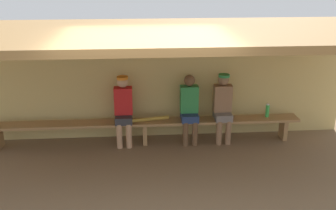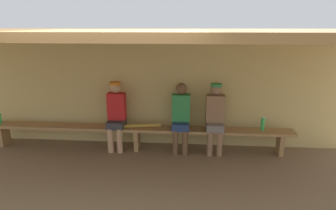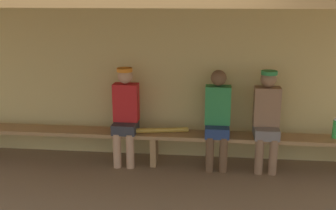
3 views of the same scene
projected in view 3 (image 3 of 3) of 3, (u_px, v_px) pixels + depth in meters
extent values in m
cube|color=tan|center=(158.00, 80.00, 6.01)|extent=(8.00, 0.20, 2.20)
cube|color=#9E7547|center=(154.00, 134.00, 5.75)|extent=(6.00, 0.36, 0.05)
cube|color=#9E7547|center=(154.00, 150.00, 5.81)|extent=(0.08, 0.29, 0.41)
cube|color=navy|center=(217.00, 130.00, 5.62)|extent=(0.32, 0.40, 0.14)
cylinder|color=brown|center=(210.00, 154.00, 5.55)|extent=(0.11, 0.11, 0.48)
cylinder|color=brown|center=(223.00, 155.00, 5.53)|extent=(0.11, 0.11, 0.48)
cube|color=#2D8442|center=(218.00, 105.00, 5.61)|extent=(0.34, 0.20, 0.52)
sphere|color=brown|center=(219.00, 78.00, 5.51)|extent=(0.21, 0.21, 0.21)
cube|color=slate|center=(266.00, 132.00, 5.55)|extent=(0.32, 0.40, 0.14)
cylinder|color=#8C6647|center=(259.00, 156.00, 5.48)|extent=(0.11, 0.11, 0.48)
cylinder|color=#8C6647|center=(273.00, 157.00, 5.46)|extent=(0.11, 0.11, 0.48)
cube|color=#8C6647|center=(267.00, 106.00, 5.54)|extent=(0.34, 0.20, 0.52)
sphere|color=#8C6647|center=(269.00, 79.00, 5.44)|extent=(0.21, 0.21, 0.21)
cylinder|color=#2D8442|center=(269.00, 73.00, 5.38)|extent=(0.21, 0.21, 0.05)
cube|color=#333338|center=(126.00, 127.00, 5.75)|extent=(0.32, 0.40, 0.14)
cylinder|color=tan|center=(117.00, 151.00, 5.68)|extent=(0.11, 0.11, 0.48)
cylinder|color=tan|center=(130.00, 151.00, 5.66)|extent=(0.11, 0.11, 0.48)
cube|color=red|center=(126.00, 102.00, 5.74)|extent=(0.34, 0.20, 0.52)
sphere|color=tan|center=(125.00, 76.00, 5.65)|extent=(0.21, 0.21, 0.21)
cylinder|color=orange|center=(125.00, 70.00, 5.58)|extent=(0.21, 0.21, 0.05)
cylinder|color=green|center=(335.00, 129.00, 5.49)|extent=(0.07, 0.07, 0.24)
cylinder|color=white|center=(336.00, 119.00, 5.46)|extent=(0.05, 0.05, 0.02)
cylinder|color=#B28C33|center=(160.00, 130.00, 5.73)|extent=(0.78, 0.21, 0.07)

